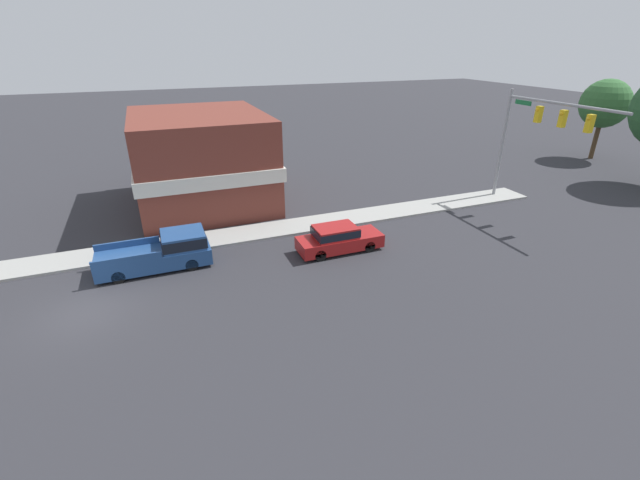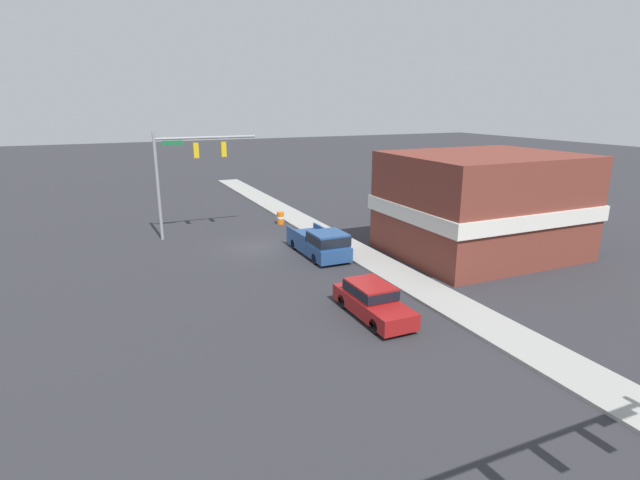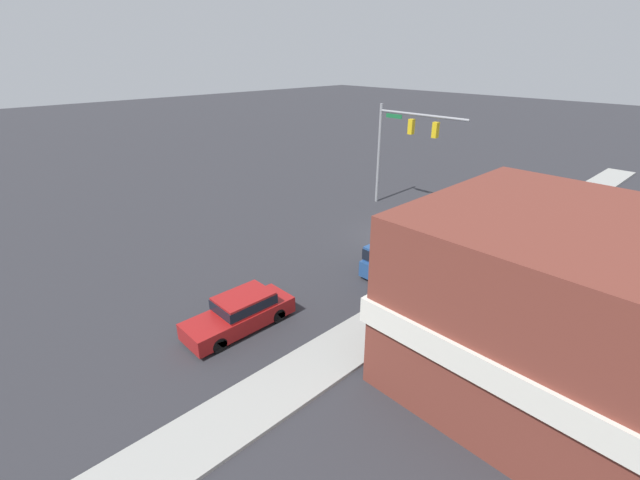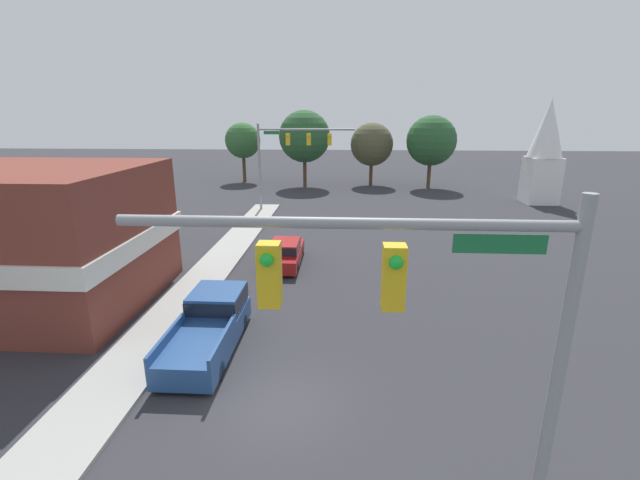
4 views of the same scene
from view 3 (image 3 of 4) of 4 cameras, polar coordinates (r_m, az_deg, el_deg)
ground_plane at (r=28.33m, az=9.80°, el=0.46°), size 200.00×200.00×0.00m
sidewalk_curb at (r=25.69m, az=19.96°, el=-3.06°), size 2.40×60.00×0.14m
near_signal_assembly at (r=32.40m, az=11.03°, el=13.44°), size 7.22×0.49×7.58m
car_lead at (r=18.98m, az=-10.49°, el=-9.36°), size 1.75×4.86×1.54m
pickup_truck_parked at (r=23.58m, az=10.91°, el=-2.18°), size 2.12×5.72×1.83m
construction_barrel at (r=31.07m, az=22.10°, el=2.12°), size 0.58×0.58×0.99m
corner_brick_building at (r=16.33m, az=32.42°, el=-9.10°), size 11.36×9.29×6.43m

